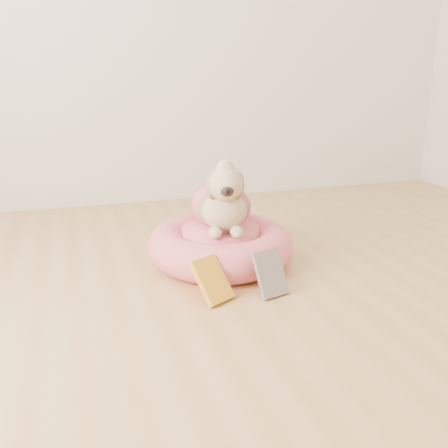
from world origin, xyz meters
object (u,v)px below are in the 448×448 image
object	(u,v)px
pet_bed	(221,245)
book_yellow	(212,280)
book_white	(270,273)
dog	(222,191)

from	to	relation	value
pet_bed	book_yellow	world-z (taller)	pet_bed
book_white	book_yellow	bearing A→B (deg)	158.87
pet_bed	book_white	size ratio (longest dim) A/B	3.55
book_yellow	book_white	bearing A→B (deg)	-34.32
pet_bed	book_white	distance (m)	0.37
dog	book_white	world-z (taller)	dog
dog	book_yellow	world-z (taller)	dog
book_yellow	pet_bed	bearing A→B (deg)	39.14
pet_bed	book_yellow	xyz separation A→B (m)	(-0.14, -0.34, -0.00)
dog	book_white	size ratio (longest dim) A/B	2.46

